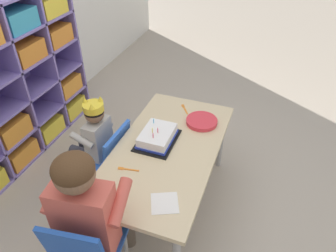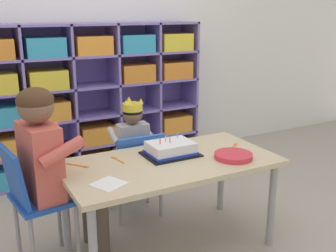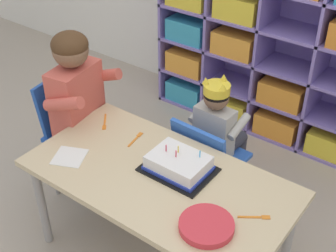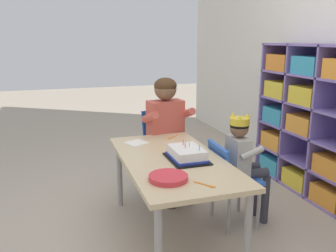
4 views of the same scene
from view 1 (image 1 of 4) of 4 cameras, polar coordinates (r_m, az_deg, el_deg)
ground at (r=2.51m, az=-0.21°, el=-13.91°), size 16.00×16.00×0.00m
activity_table at (r=2.13m, az=-0.24°, el=-5.16°), size 1.25×0.65×0.57m
classroom_chair_blue at (r=2.36m, az=-10.72°, el=-5.09°), size 0.37×0.32×0.63m
child_with_crown at (r=2.32m, az=-13.31°, el=-1.76°), size 0.30×0.31×0.85m
classroom_chair_adult_side at (r=1.81m, az=-14.46°, el=-20.62°), size 0.37×0.37×0.73m
adult_helper_seated at (r=1.72m, az=-13.85°, el=-13.91°), size 0.45×0.43×1.04m
birthday_cake_on_tray at (r=2.13m, az=-1.94°, el=-1.95°), size 0.32×0.24×0.12m
paper_plate_stack at (r=2.32m, az=6.06°, el=0.85°), size 0.23×0.23×0.03m
paper_napkin_square at (r=1.78m, az=-0.61°, el=-13.65°), size 0.20×0.20×0.00m
fork_near_cake_tray at (r=2.47m, az=2.98°, el=3.14°), size 0.12×0.09×0.00m
fork_scattered_mid_table at (r=1.97m, az=-7.37°, el=-7.69°), size 0.04×0.13×0.00m
fork_near_child_seat at (r=1.84m, az=-10.80°, el=-12.19°), size 0.10×0.12×0.00m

